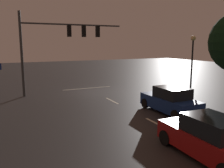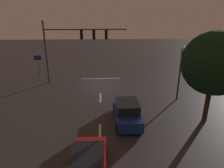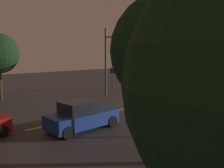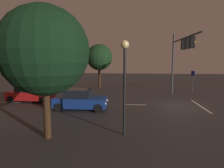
% 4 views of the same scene
% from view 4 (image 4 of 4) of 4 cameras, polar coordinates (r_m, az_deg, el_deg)
% --- Properties ---
extents(ground_plane, '(80.00, 80.00, 0.00)m').
position_cam_4_polar(ground_plane, '(18.77, 18.79, -5.94)').
color(ground_plane, '#2D2B2B').
extents(traffic_signal_assembly, '(9.21, 0.47, 7.08)m').
position_cam_4_polar(traffic_signal_assembly, '(21.22, 19.34, 8.92)').
color(traffic_signal_assembly, '#383A3D').
rests_on(traffic_signal_assembly, ground_plane).
extents(lane_dash_far, '(0.16, 2.20, 0.01)m').
position_cam_4_polar(lane_dash_far, '(18.22, 6.42, -5.98)').
color(lane_dash_far, beige).
rests_on(lane_dash_far, ground_plane).
extents(lane_dash_mid, '(0.16, 2.20, 0.01)m').
position_cam_4_polar(lane_dash_mid, '(19.01, -12.06, -5.53)').
color(lane_dash_mid, beige).
rests_on(lane_dash_mid, ground_plane).
extents(lane_dash_near, '(0.16, 2.20, 0.01)m').
position_cam_4_polar(lane_dash_near, '(21.51, -27.60, -4.72)').
color(lane_dash_near, beige).
rests_on(lane_dash_near, ground_plane).
extents(stop_bar, '(5.00, 0.16, 0.01)m').
position_cam_4_polar(stop_bar, '(19.31, 24.24, -5.82)').
color(stop_bar, beige).
rests_on(stop_bar, ground_plane).
extents(car_approaching, '(1.92, 4.38, 1.70)m').
position_cam_4_polar(car_approaching, '(16.51, -9.30, -4.58)').
color(car_approaching, navy).
rests_on(car_approaching, ground_plane).
extents(car_distant, '(1.98, 4.40, 1.70)m').
position_cam_4_polar(car_distant, '(20.91, -22.60, -2.56)').
color(car_distant, maroon).
rests_on(car_distant, ground_plane).
extents(street_lamp_left_kerb, '(0.44, 0.44, 5.13)m').
position_cam_4_polar(street_lamp_left_kerb, '(10.39, 3.68, 4.08)').
color(street_lamp_left_kerb, black).
rests_on(street_lamp_left_kerb, ground_plane).
extents(route_sign, '(0.90, 0.23, 2.71)m').
position_cam_4_polar(route_sign, '(27.26, 22.44, 2.05)').
color(route_sign, '#383A3D').
rests_on(route_sign, ground_plane).
extents(tree_left_near, '(4.55, 4.55, 6.84)m').
position_cam_4_polar(tree_left_near, '(10.55, -19.06, 9.05)').
color(tree_left_near, '#382314').
rests_on(tree_left_near, ground_plane).
extents(tree_right_near, '(3.76, 3.76, 6.32)m').
position_cam_4_polar(tree_right_near, '(28.59, -3.70, 7.73)').
color(tree_right_near, '#382314').
rests_on(tree_right_near, ground_plane).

